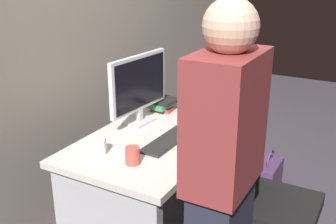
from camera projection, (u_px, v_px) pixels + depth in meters
wall_back at (55, 3)px, 2.66m from camera, size 6.40×0.10×3.00m
desk at (161, 167)px, 2.64m from camera, size 1.31×0.75×0.75m
office_chair at (267, 209)px, 2.33m from camera, size 0.52×0.52×0.94m
person_at_desk at (222, 186)px, 1.78m from camera, size 0.40×0.24×1.64m
monitor at (139, 86)px, 2.64m from camera, size 0.54×0.16×0.46m
keyboard at (168, 141)px, 2.43m from camera, size 0.43×0.14×0.02m
mouse at (189, 123)px, 2.68m from camera, size 0.06×0.10×0.03m
cup_near_keyboard at (133, 156)px, 2.16m from camera, size 0.08×0.08×0.09m
cup_by_monitor at (100, 146)px, 2.27m from camera, size 0.07×0.07×0.10m
book_stack at (164, 104)px, 2.95m from camera, size 0.22×0.19×0.08m
cell_phone at (206, 116)px, 2.83m from camera, size 0.10×0.16×0.01m
handbag at (269, 177)px, 3.26m from camera, size 0.34×0.14×0.38m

